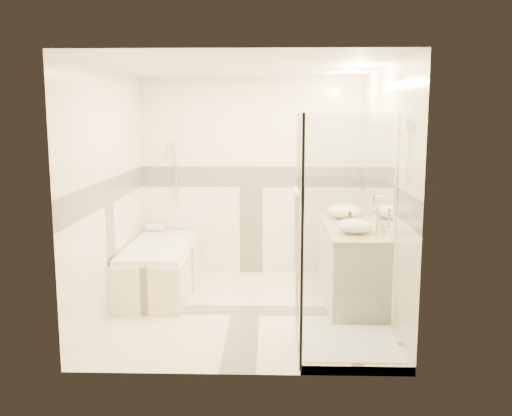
{
  "coord_description": "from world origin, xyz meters",
  "views": [
    {
      "loc": [
        0.27,
        -5.72,
        2.01
      ],
      "look_at": [
        0.1,
        0.25,
        1.05
      ],
      "focal_mm": 40.0,
      "sensor_mm": 36.0,
      "label": 1
    }
  ],
  "objects_px": {
    "vessel_sink_far": "(355,226)",
    "amenity_bottle_a": "(351,221)",
    "vanity": "(351,264)",
    "vessel_sink_near": "(344,211)",
    "amenity_bottle_b": "(350,219)",
    "shower_enclosure": "(337,293)",
    "bathtub": "(160,265)"
  },
  "relations": [
    {
      "from": "vessel_sink_far",
      "to": "amenity_bottle_a",
      "type": "height_order",
      "value": "amenity_bottle_a"
    },
    {
      "from": "shower_enclosure",
      "to": "amenity_bottle_a",
      "type": "relative_size",
      "value": 13.86
    },
    {
      "from": "vessel_sink_near",
      "to": "shower_enclosure",
      "type": "bearing_deg",
      "value": -98.72
    },
    {
      "from": "vessel_sink_far",
      "to": "amenity_bottle_b",
      "type": "height_order",
      "value": "amenity_bottle_b"
    },
    {
      "from": "vanity",
      "to": "vessel_sink_near",
      "type": "distance_m",
      "value": 0.72
    },
    {
      "from": "shower_enclosure",
      "to": "amenity_bottle_b",
      "type": "relative_size",
      "value": 12.79
    },
    {
      "from": "bathtub",
      "to": "amenity_bottle_a",
      "type": "xyz_separation_m",
      "value": [
        2.13,
        -0.43,
        0.62
      ]
    },
    {
      "from": "vessel_sink_far",
      "to": "vessel_sink_near",
      "type": "bearing_deg",
      "value": 90.0
    },
    {
      "from": "bathtub",
      "to": "shower_enclosure",
      "type": "xyz_separation_m",
      "value": [
        1.86,
        -1.62,
        0.2
      ]
    },
    {
      "from": "vessel_sink_near",
      "to": "amenity_bottle_a",
      "type": "height_order",
      "value": "vessel_sink_near"
    },
    {
      "from": "vanity",
      "to": "shower_enclosure",
      "type": "bearing_deg",
      "value": -102.97
    },
    {
      "from": "vanity",
      "to": "vessel_sink_far",
      "type": "height_order",
      "value": "vessel_sink_far"
    },
    {
      "from": "amenity_bottle_a",
      "to": "vanity",
      "type": "bearing_deg",
      "value": 76.56
    },
    {
      "from": "amenity_bottle_a",
      "to": "amenity_bottle_b",
      "type": "bearing_deg",
      "value": 90.0
    },
    {
      "from": "shower_enclosure",
      "to": "amenity_bottle_a",
      "type": "distance_m",
      "value": 1.29
    },
    {
      "from": "bathtub",
      "to": "vessel_sink_near",
      "type": "xyz_separation_m",
      "value": [
        2.13,
        0.16,
        0.62
      ]
    },
    {
      "from": "vanity",
      "to": "vessel_sink_near",
      "type": "bearing_deg",
      "value": 92.25
    },
    {
      "from": "amenity_bottle_a",
      "to": "shower_enclosure",
      "type": "bearing_deg",
      "value": -102.94
    },
    {
      "from": "bathtub",
      "to": "shower_enclosure",
      "type": "relative_size",
      "value": 0.83
    },
    {
      "from": "bathtub",
      "to": "vanity",
      "type": "bearing_deg",
      "value": -9.25
    },
    {
      "from": "shower_enclosure",
      "to": "vessel_sink_far",
      "type": "bearing_deg",
      "value": 73.36
    },
    {
      "from": "vessel_sink_far",
      "to": "amenity_bottle_a",
      "type": "bearing_deg",
      "value": 90.0
    },
    {
      "from": "vanity",
      "to": "vessel_sink_far",
      "type": "bearing_deg",
      "value": -93.2
    },
    {
      "from": "shower_enclosure",
      "to": "vessel_sink_far",
      "type": "height_order",
      "value": "shower_enclosure"
    },
    {
      "from": "bathtub",
      "to": "amenity_bottle_a",
      "type": "height_order",
      "value": "amenity_bottle_a"
    },
    {
      "from": "bathtub",
      "to": "amenity_bottle_a",
      "type": "distance_m",
      "value": 2.26
    },
    {
      "from": "vessel_sink_near",
      "to": "vessel_sink_far",
      "type": "height_order",
      "value": "vessel_sink_near"
    },
    {
      "from": "amenity_bottle_b",
      "to": "vanity",
      "type": "bearing_deg",
      "value": -29.42
    },
    {
      "from": "vessel_sink_near",
      "to": "amenity_bottle_a",
      "type": "distance_m",
      "value": 0.59
    },
    {
      "from": "vanity",
      "to": "amenity_bottle_a",
      "type": "height_order",
      "value": "amenity_bottle_a"
    },
    {
      "from": "vanity",
      "to": "vessel_sink_far",
      "type": "relative_size",
      "value": 4.45
    },
    {
      "from": "vessel_sink_far",
      "to": "amenity_bottle_b",
      "type": "distance_m",
      "value": 0.37
    }
  ]
}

